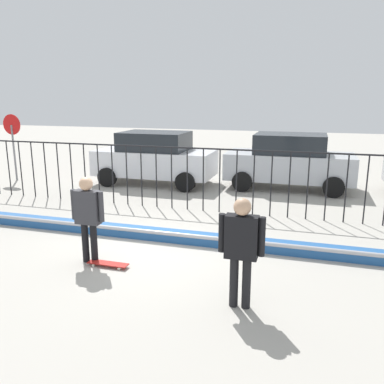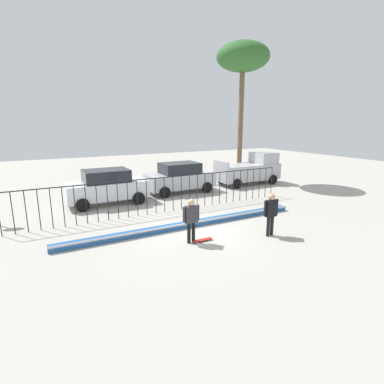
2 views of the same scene
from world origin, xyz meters
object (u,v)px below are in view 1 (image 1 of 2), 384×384
Objects in this scene: skateboard at (108,264)px; camera_operator at (241,243)px; parked_car_silver at (289,161)px; stop_sign at (13,138)px; skateboarder at (88,212)px; parked_car_white at (155,157)px.

skateboard is 2.93m from camera_operator.
skateboard is at bearing -107.35° from parked_car_silver.
stop_sign reaches higher than camera_operator.
skateboarder is 8.35m from parked_car_silver.
parked_car_white reaches higher than camera_operator.
skateboarder reaches higher than skateboard.
parked_car_white is 4.78m from parked_car_silver.
skateboard is 0.19× the size of parked_car_silver.
skateboard is 0.19× the size of parked_car_white.
stop_sign is at bearing 118.12° from skateboard.
parked_car_white reaches higher than skateboarder.
skateboarder is at bearing -82.39° from parked_car_white.
parked_car_white is at bearing -50.99° from camera_operator.
skateboard is (0.43, -0.10, -0.96)m from skateboarder.
stop_sign is (-9.89, 6.93, 0.58)m from camera_operator.
parked_car_white and parked_car_silver have the same top height.
stop_sign is (-10.07, -1.60, 0.64)m from parked_car_silver.
camera_operator is at bearing -39.63° from skateboarder.
stop_sign reaches higher than skateboarder.
camera_operator is (2.66, -0.75, 0.98)m from skateboard.
stop_sign reaches higher than parked_car_silver.
stop_sign reaches higher than skateboard.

